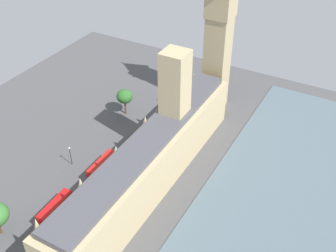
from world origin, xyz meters
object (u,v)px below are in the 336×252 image
(car_blue_leading, at_px, (148,129))
(plane_tree_kerbside, at_px, (125,97))
(car_yellow_cab_midblock, at_px, (133,138))
(pedestrian_trailing, at_px, (178,113))
(double_decker_bus_near_tower, at_px, (102,167))
(pedestrian_under_trees, at_px, (156,134))
(parliament_building, at_px, (152,157))
(street_lamp_corner, at_px, (70,152))
(double_decker_bus_by_river_gate, at_px, (56,210))
(clock_tower, at_px, (219,31))

(car_blue_leading, distance_m, plane_tree_kerbside, 13.51)
(car_yellow_cab_midblock, distance_m, pedestrian_trailing, 19.01)
(double_decker_bus_near_tower, height_order, pedestrian_trailing, double_decker_bus_near_tower)
(double_decker_bus_near_tower, relative_size, pedestrian_under_trees, 7.08)
(parliament_building, relative_size, street_lamp_corner, 12.24)
(double_decker_bus_by_river_gate, height_order, street_lamp_corner, street_lamp_corner)
(double_decker_bus_near_tower, bearing_deg, car_yellow_cab_midblock, -87.88)
(pedestrian_under_trees, height_order, plane_tree_kerbside, plane_tree_kerbside)
(clock_tower, bearing_deg, pedestrian_trailing, 55.29)
(car_yellow_cab_midblock, bearing_deg, street_lamp_corner, -118.03)
(double_decker_bus_by_river_gate, bearing_deg, plane_tree_kerbside, -79.15)
(pedestrian_under_trees, distance_m, plane_tree_kerbside, 16.99)
(car_yellow_cab_midblock, relative_size, double_decker_bus_by_river_gate, 0.40)
(double_decker_bus_near_tower, xyz_separation_m, pedestrian_under_trees, (-3.97, -21.73, -1.96))
(double_decker_bus_near_tower, xyz_separation_m, double_decker_bus_by_river_gate, (0.66, 17.79, 0.00))
(car_yellow_cab_midblock, xyz_separation_m, pedestrian_under_trees, (-4.87, -5.03, -0.22))
(pedestrian_trailing, relative_size, pedestrian_under_trees, 1.07)
(car_yellow_cab_midblock, bearing_deg, pedestrian_under_trees, 45.47)
(double_decker_bus_near_tower, bearing_deg, pedestrian_under_trees, -101.32)
(parliament_building, bearing_deg, plane_tree_kerbside, -43.81)
(clock_tower, bearing_deg, street_lamp_corner, 64.62)
(parliament_building, bearing_deg, car_blue_leading, -55.16)
(clock_tower, relative_size, pedestrian_trailing, 32.36)
(street_lamp_corner, bearing_deg, pedestrian_under_trees, -121.86)
(parliament_building, distance_m, clock_tower, 45.62)
(pedestrian_trailing, xyz_separation_m, pedestrian_under_trees, (0.48, 13.21, -0.05))
(pedestrian_trailing, distance_m, street_lamp_corner, 38.81)
(car_blue_leading, height_order, pedestrian_trailing, car_blue_leading)
(clock_tower, distance_m, pedestrian_under_trees, 36.64)
(clock_tower, bearing_deg, car_blue_leading, 63.22)
(car_yellow_cab_midblock, height_order, plane_tree_kerbside, plane_tree_kerbside)
(double_decker_bus_near_tower, distance_m, pedestrian_trailing, 35.28)
(car_yellow_cab_midblock, height_order, street_lamp_corner, street_lamp_corner)
(parliament_building, relative_size, car_yellow_cab_midblock, 17.52)
(double_decker_bus_by_river_gate, xyz_separation_m, pedestrian_trailing, (-5.11, -52.73, -1.92))
(pedestrian_trailing, xyz_separation_m, plane_tree_kerbside, (15.36, 7.42, 5.78))
(plane_tree_kerbside, bearing_deg, clock_tower, -141.08)
(pedestrian_under_trees, bearing_deg, street_lamp_corner, 20.98)
(parliament_building, height_order, pedestrian_under_trees, parliament_building)
(double_decker_bus_near_tower, height_order, street_lamp_corner, street_lamp_corner)
(clock_tower, relative_size, street_lamp_corner, 8.51)
(clock_tower, relative_size, pedestrian_under_trees, 34.57)
(parliament_building, distance_m, street_lamp_corner, 24.19)
(parliament_building, bearing_deg, double_decker_bus_by_river_gate, 58.12)
(parliament_building, xyz_separation_m, plane_tree_kerbside, (24.07, -23.09, -1.88))
(car_blue_leading, xyz_separation_m, double_decker_bus_near_tower, (0.42, 22.74, 1.75))
(clock_tower, bearing_deg, plane_tree_kerbside, 38.92)
(car_yellow_cab_midblock, distance_m, double_decker_bus_near_tower, 16.82)
(parliament_building, xyz_separation_m, street_lamp_corner, (23.24, 5.30, -4.12))
(double_decker_bus_near_tower, relative_size, street_lamp_corner, 1.74)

